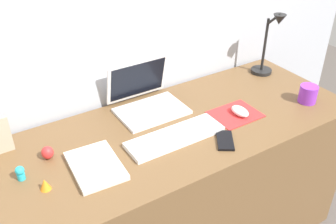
{
  "coord_description": "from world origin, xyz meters",
  "views": [
    {
      "loc": [
        -0.69,
        -1.12,
        1.66
      ],
      "look_at": [
        0.01,
        0.0,
        0.83
      ],
      "focal_mm": 41.09,
      "sensor_mm": 36.0,
      "label": 1
    }
  ],
  "objects_px": {
    "notebook_pad": "(96,166)",
    "toy_figurine_red": "(48,153)",
    "mouse": "(240,111)",
    "cell_phone": "(225,140)",
    "desk_lamp": "(269,46)",
    "toy_figurine_orange": "(45,184)",
    "keyboard": "(174,137)",
    "coffee_mug": "(308,94)",
    "laptop": "(145,97)",
    "toy_figurine_cyan": "(20,173)"
  },
  "relations": [
    {
      "from": "keyboard",
      "to": "notebook_pad",
      "type": "xyz_separation_m",
      "value": [
        -0.34,
        0.0,
        0.0
      ]
    },
    {
      "from": "laptop",
      "to": "notebook_pad",
      "type": "relative_size",
      "value": 1.25
    },
    {
      "from": "mouse",
      "to": "desk_lamp",
      "type": "bearing_deg",
      "value": 31.59
    },
    {
      "from": "laptop",
      "to": "notebook_pad",
      "type": "xyz_separation_m",
      "value": [
        -0.36,
        -0.28,
        -0.04
      ]
    },
    {
      "from": "mouse",
      "to": "coffee_mug",
      "type": "xyz_separation_m",
      "value": [
        0.35,
        -0.08,
        0.02
      ]
    },
    {
      "from": "notebook_pad",
      "to": "toy_figurine_red",
      "type": "height_order",
      "value": "toy_figurine_red"
    },
    {
      "from": "laptop",
      "to": "cell_phone",
      "type": "distance_m",
      "value": 0.43
    },
    {
      "from": "desk_lamp",
      "to": "notebook_pad",
      "type": "distance_m",
      "value": 1.1
    },
    {
      "from": "toy_figurine_orange",
      "to": "mouse",
      "type": "bearing_deg",
      "value": 0.29
    },
    {
      "from": "mouse",
      "to": "desk_lamp",
      "type": "relative_size",
      "value": 0.28
    },
    {
      "from": "desk_lamp",
      "to": "notebook_pad",
      "type": "height_order",
      "value": "desk_lamp"
    },
    {
      "from": "coffee_mug",
      "to": "laptop",
      "type": "bearing_deg",
      "value": 151.49
    },
    {
      "from": "desk_lamp",
      "to": "coffee_mug",
      "type": "distance_m",
      "value": 0.34
    },
    {
      "from": "keyboard",
      "to": "coffee_mug",
      "type": "height_order",
      "value": "coffee_mug"
    },
    {
      "from": "cell_phone",
      "to": "notebook_pad",
      "type": "xyz_separation_m",
      "value": [
        -0.5,
        0.12,
        0.01
      ]
    },
    {
      "from": "notebook_pad",
      "to": "toy_figurine_red",
      "type": "xyz_separation_m",
      "value": [
        -0.13,
        0.15,
        0.02
      ]
    },
    {
      "from": "toy_figurine_red",
      "to": "desk_lamp",
      "type": "bearing_deg",
      "value": 3.79
    },
    {
      "from": "mouse",
      "to": "toy_figurine_orange",
      "type": "relative_size",
      "value": 2.25
    },
    {
      "from": "toy_figurine_cyan",
      "to": "toy_figurine_red",
      "type": "distance_m",
      "value": 0.13
    },
    {
      "from": "toy_figurine_orange",
      "to": "toy_figurine_red",
      "type": "xyz_separation_m",
      "value": [
        0.06,
        0.16,
        0.0
      ]
    },
    {
      "from": "toy_figurine_cyan",
      "to": "toy_figurine_red",
      "type": "height_order",
      "value": "toy_figurine_cyan"
    },
    {
      "from": "toy_figurine_red",
      "to": "cell_phone",
      "type": "bearing_deg",
      "value": -23.41
    },
    {
      "from": "laptop",
      "to": "cell_phone",
      "type": "xyz_separation_m",
      "value": [
        0.14,
        -0.4,
        -0.05
      ]
    },
    {
      "from": "desk_lamp",
      "to": "toy_figurine_orange",
      "type": "height_order",
      "value": "desk_lamp"
    },
    {
      "from": "keyboard",
      "to": "toy_figurine_red",
      "type": "relative_size",
      "value": 8.08
    },
    {
      "from": "laptop",
      "to": "cell_phone",
      "type": "height_order",
      "value": "laptop"
    },
    {
      "from": "laptop",
      "to": "mouse",
      "type": "height_order",
      "value": "laptop"
    },
    {
      "from": "laptop",
      "to": "mouse",
      "type": "xyz_separation_m",
      "value": [
        0.32,
        -0.28,
        -0.03
      ]
    },
    {
      "from": "coffee_mug",
      "to": "desk_lamp",
      "type": "bearing_deg",
      "value": 83.21
    },
    {
      "from": "mouse",
      "to": "desk_lamp",
      "type": "distance_m",
      "value": 0.47
    },
    {
      "from": "coffee_mug",
      "to": "toy_figurine_orange",
      "type": "distance_m",
      "value": 1.22
    },
    {
      "from": "mouse",
      "to": "toy_figurine_orange",
      "type": "height_order",
      "value": "toy_figurine_orange"
    },
    {
      "from": "keyboard",
      "to": "toy_figurine_orange",
      "type": "height_order",
      "value": "toy_figurine_orange"
    },
    {
      "from": "coffee_mug",
      "to": "toy_figurine_red",
      "type": "height_order",
      "value": "coffee_mug"
    },
    {
      "from": "laptop",
      "to": "toy_figurine_orange",
      "type": "distance_m",
      "value": 0.62
    },
    {
      "from": "toy_figurine_red",
      "to": "mouse",
      "type": "bearing_deg",
      "value": -10.89
    },
    {
      "from": "notebook_pad",
      "to": "mouse",
      "type": "bearing_deg",
      "value": 3.04
    },
    {
      "from": "cell_phone",
      "to": "toy_figurine_red",
      "type": "xyz_separation_m",
      "value": [
        -0.63,
        0.27,
        0.02
      ]
    },
    {
      "from": "coffee_mug",
      "to": "toy_figurine_orange",
      "type": "relative_size",
      "value": 1.95
    },
    {
      "from": "toy_figurine_red",
      "to": "toy_figurine_cyan",
      "type": "bearing_deg",
      "value": -150.49
    },
    {
      "from": "notebook_pad",
      "to": "toy_figurine_cyan",
      "type": "xyz_separation_m",
      "value": [
        -0.24,
        0.08,
        0.02
      ]
    },
    {
      "from": "cell_phone",
      "to": "toy_figurine_cyan",
      "type": "height_order",
      "value": "toy_figurine_cyan"
    },
    {
      "from": "cell_phone",
      "to": "toy_figurine_orange",
      "type": "bearing_deg",
      "value": -155.7
    },
    {
      "from": "mouse",
      "to": "toy_figurine_cyan",
      "type": "relative_size",
      "value": 1.73
    },
    {
      "from": "toy_figurine_cyan",
      "to": "keyboard",
      "type": "bearing_deg",
      "value": -8.46
    },
    {
      "from": "keyboard",
      "to": "desk_lamp",
      "type": "xyz_separation_m",
      "value": [
        0.73,
        0.23,
        0.15
      ]
    },
    {
      "from": "cell_phone",
      "to": "toy_figurine_cyan",
      "type": "relative_size",
      "value": 2.31
    },
    {
      "from": "toy_figurine_cyan",
      "to": "toy_figurine_orange",
      "type": "bearing_deg",
      "value": -59.04
    },
    {
      "from": "laptop",
      "to": "coffee_mug",
      "type": "relative_size",
      "value": 3.61
    },
    {
      "from": "mouse",
      "to": "notebook_pad",
      "type": "distance_m",
      "value": 0.68
    }
  ]
}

